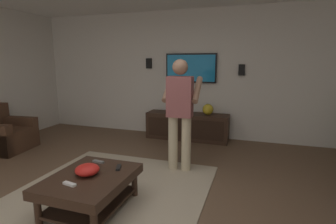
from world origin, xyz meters
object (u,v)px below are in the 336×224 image
(tv, at_px, (191,68))
(bowl, at_px, (87,170))
(wall_speaker_left, at_px, (242,70))
(wall_speaker_right, at_px, (149,63))
(armchair, at_px, (3,135))
(person_standing, at_px, (180,109))
(vase_round, at_px, (208,109))
(remote_black, at_px, (118,167))
(remote_white, at_px, (69,184))
(remote_grey, at_px, (98,162))
(coffee_table, at_px, (90,184))
(media_console, at_px, (187,126))

(tv, relative_size, bowl, 4.14)
(tv, relative_size, wall_speaker_left, 4.90)
(wall_speaker_right, bearing_deg, armchair, 133.97)
(armchair, height_order, tv, tv)
(tv, height_order, person_standing, tv)
(person_standing, bearing_deg, vase_round, -7.65)
(wall_speaker_left, bearing_deg, tv, 90.73)
(remote_black, height_order, wall_speaker_left, wall_speaker_left)
(remote_white, xyz_separation_m, remote_grey, (0.60, 0.06, 0.00))
(person_standing, distance_m, remote_white, 1.83)
(coffee_table, bearing_deg, remote_black, -35.94)
(person_standing, relative_size, bowl, 6.31)
(armchair, height_order, remote_black, armchair)
(tv, height_order, vase_round, tv)
(armchair, relative_size, bowl, 3.47)
(tv, distance_m, vase_round, 0.95)
(tv, distance_m, remote_black, 3.11)
(person_standing, relative_size, remote_black, 10.93)
(media_console, relative_size, remote_white, 11.33)
(armchair, relative_size, vase_round, 4.11)
(person_standing, height_order, remote_black, person_standing)
(tv, xyz_separation_m, wall_speaker_right, (0.01, 0.95, 0.10))
(bowl, distance_m, remote_black, 0.35)
(tv, bearing_deg, wall_speaker_left, 90.73)
(media_console, xyz_separation_m, wall_speaker_right, (0.25, 0.95, 1.29))
(wall_speaker_left, bearing_deg, remote_grey, 152.72)
(coffee_table, xyz_separation_m, remote_grey, (0.35, 0.12, 0.12))
(remote_grey, distance_m, vase_round, 2.75)
(wall_speaker_left, relative_size, wall_speaker_right, 1.00)
(tv, bearing_deg, armchair, -56.71)
(bowl, height_order, remote_black, bowl)
(media_console, relative_size, remote_grey, 11.33)
(remote_grey, bearing_deg, wall_speaker_right, -71.16)
(armchair, xyz_separation_m, coffee_table, (-1.20, -2.71, 0.02))
(remote_grey, bearing_deg, coffee_table, 117.95)
(person_standing, distance_m, wall_speaker_left, 2.04)
(person_standing, height_order, remote_grey, person_standing)
(bowl, relative_size, remote_white, 1.73)
(tv, bearing_deg, remote_grey, -8.84)
(tv, relative_size, vase_round, 4.90)
(remote_black, relative_size, wall_speaker_left, 0.68)
(tv, distance_m, remote_grey, 3.07)
(armchair, relative_size, remote_white, 6.02)
(vase_round, bearing_deg, media_console, 88.82)
(bowl, bearing_deg, coffee_table, -102.34)
(remote_white, relative_size, vase_round, 0.68)
(wall_speaker_left, bearing_deg, media_console, 103.84)
(tv, relative_size, wall_speaker_right, 4.90)
(remote_black, bearing_deg, remote_white, -47.46)
(remote_grey, bearing_deg, remote_black, 175.21)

